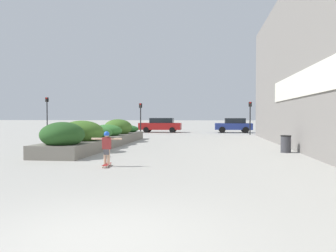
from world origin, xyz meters
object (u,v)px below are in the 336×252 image
Objects in this scene: skateboarder at (107,144)px; car_leftmost at (161,125)px; trash_bin at (286,144)px; traffic_light_right at (250,112)px; car_center_left at (234,125)px; skateboard at (107,165)px; traffic_light_left at (141,113)px; traffic_light_far_left at (47,109)px.

car_leftmost is (-1.76, 24.69, 0.04)m from skateboarder.
trash_bin is at bearing -155.20° from car_leftmost.
car_center_left is at bearing 109.03° from traffic_light_right.
skateboarder reaches higher than skateboard.
traffic_light_left reaches higher than skateboard.
car_leftmost is 4.07m from traffic_light_left.
skateboarder is 21.43m from traffic_light_left.
car_leftmost is 9.93m from traffic_light_right.
skateboarder is 0.37× the size of traffic_light_left.
traffic_light_right reaches higher than traffic_light_left.
traffic_light_right is at bearing -110.91° from car_leftmost.
traffic_light_far_left reaches higher than trash_bin.
traffic_light_left reaches higher than skateboarder.
trash_bin is 0.18× the size of car_leftmost.
traffic_light_left is (-3.26, 21.13, 2.04)m from skateboard.
skateboard is at bearing -81.23° from traffic_light_left.
skateboard is 21.48m from traffic_light_left.
skateboard is 0.21× the size of traffic_light_far_left.
trash_bin is (7.17, 5.37, -0.36)m from skateboarder.
skateboard is at bearing -175.92° from car_leftmost.
traffic_light_far_left is (-19.02, -4.20, 1.68)m from car_center_left.
traffic_light_right is at bearing 66.75° from skateboarder.
trash_bin is at bearing -37.32° from traffic_light_far_left.
traffic_light_right reaches higher than trash_bin.
traffic_light_left is (-3.26, 21.13, 1.34)m from skateboarder.
skateboard is 0.20× the size of car_center_left.
traffic_light_right is (7.42, 21.18, 2.09)m from skateboard.
traffic_light_left is 0.83× the size of traffic_light_far_left.
traffic_light_far_left is at bearing -177.03° from traffic_light_left.
skateboarder is 22.48m from traffic_light_right.
trash_bin is 0.26× the size of traffic_light_right.
skateboarder is 0.25× the size of car_leftmost.
traffic_light_right reaches higher than skateboard.
car_center_left is at bearing -88.89° from car_leftmost.
skateboard is 0.95× the size of trash_bin.
car_leftmost reaches higher than trash_bin.
car_center_left is 1.28× the size of traffic_light_left.
traffic_light_right reaches higher than car_leftmost.
trash_bin is at bearing -177.04° from car_center_left.
traffic_light_right reaches higher than car_center_left.
skateboard is at bearing -109.32° from traffic_light_right.
car_center_left reaches higher than trash_bin.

